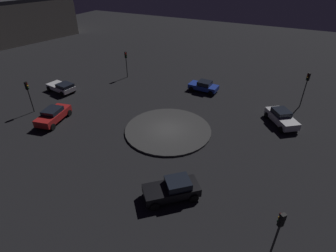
% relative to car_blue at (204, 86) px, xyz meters
% --- Properties ---
extents(ground_plane, '(118.61, 118.61, 0.00)m').
position_rel_car_blue_xyz_m(ground_plane, '(-0.17, 11.12, -0.74)').
color(ground_plane, black).
extents(roundabout_island, '(9.06, 9.06, 0.20)m').
position_rel_car_blue_xyz_m(roundabout_island, '(-0.17, 11.12, -0.64)').
color(roundabout_island, '#383838').
rests_on(roundabout_island, ground_plane).
extents(car_blue, '(3.98, 2.15, 1.44)m').
position_rel_car_blue_xyz_m(car_blue, '(0.00, 0.00, 0.00)').
color(car_blue, '#1E38A5').
rests_on(car_blue, ground_plane).
extents(car_red, '(2.81, 4.63, 1.54)m').
position_rel_car_blue_xyz_m(car_red, '(12.01, 15.12, 0.07)').
color(car_red, red).
rests_on(car_red, ground_plane).
extents(car_white, '(4.25, 2.58, 1.35)m').
position_rel_car_blue_xyz_m(car_white, '(17.07, 8.95, -0.01)').
color(car_white, white).
rests_on(car_white, ground_plane).
extents(car_black, '(4.27, 4.10, 1.59)m').
position_rel_car_blue_xyz_m(car_black, '(-4.63, 19.16, 0.07)').
color(car_black, black).
rests_on(car_black, ground_plane).
extents(car_silver, '(3.99, 4.47, 1.57)m').
position_rel_car_blue_xyz_m(car_silver, '(-10.53, 4.25, 0.06)').
color(car_silver, silver).
rests_on(car_silver, ground_plane).
extents(traffic_light_east, '(0.38, 0.34, 3.76)m').
position_rel_car_blue_xyz_m(traffic_light_east, '(15.89, 14.60, 1.95)').
color(traffic_light_east, '#2D2D2D').
rests_on(traffic_light_east, ground_plane).
extents(traffic_light_southeast, '(0.39, 0.38, 3.91)m').
position_rel_car_blue_xyz_m(traffic_light_southeast, '(12.21, 0.47, 2.06)').
color(traffic_light_southeast, '#2D2D2D').
rests_on(traffic_light_southeast, ground_plane).
extents(traffic_light_northwest, '(0.39, 0.38, 4.01)m').
position_rel_car_blue_xyz_m(traffic_light_northwest, '(-11.92, 20.99, 2.12)').
color(traffic_light_northwest, '#2D2D2D').
rests_on(traffic_light_northwest, ground_plane).
extents(traffic_light_southwest, '(0.39, 0.39, 4.33)m').
position_rel_car_blue_xyz_m(traffic_light_southwest, '(-12.16, -1.03, 2.34)').
color(traffic_light_southwest, '#2D2D2D').
rests_on(traffic_light_southwest, ground_plane).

